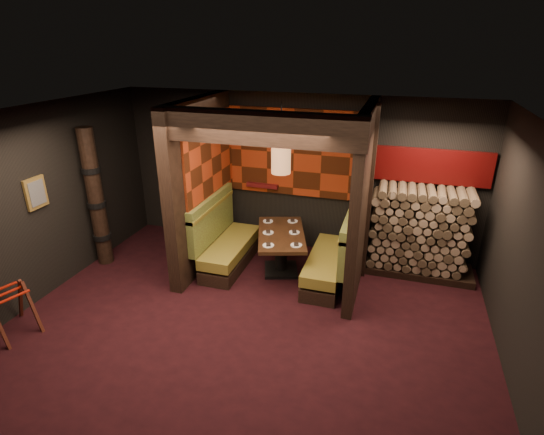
{
  "coord_description": "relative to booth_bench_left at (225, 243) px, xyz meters",
  "views": [
    {
      "loc": [
        1.77,
        -4.43,
        3.67
      ],
      "look_at": [
        0.0,
        1.3,
        1.15
      ],
      "focal_mm": 28.0,
      "sensor_mm": 36.0,
      "label": 1
    }
  ],
  "objects": [
    {
      "name": "partition_left",
      "position": [
        -0.39,
        -0.0,
        1.02
      ],
      "size": [
        0.2,
        2.2,
        2.85
      ],
      "primitive_type": "cube",
      "color": "black",
      "rests_on": "floor"
    },
    {
      "name": "booth_bench_left",
      "position": [
        0.0,
        0.0,
        0.0
      ],
      "size": [
        0.68,
        1.6,
        1.14
      ],
      "color": "black",
      "rests_on": "floor"
    },
    {
      "name": "pendant_lamp",
      "position": [
        1.0,
        -0.02,
        1.59
      ],
      "size": [
        0.3,
        0.3,
        1.08
      ],
      "color": "#996139",
      "rests_on": "ceiling"
    },
    {
      "name": "partition_right",
      "position": [
        2.26,
        0.05,
        1.02
      ],
      "size": [
        0.15,
        2.1,
        2.85
      ],
      "primitive_type": "cube",
      "color": "black",
      "rests_on": "floor"
    },
    {
      "name": "booth_bench_right",
      "position": [
        1.89,
        0.0,
        0.0
      ],
      "size": [
        0.68,
        1.6,
        1.14
      ],
      "color": "black",
      "rests_on": "floor"
    },
    {
      "name": "place_settings",
      "position": [
        1.0,
        0.03,
        0.34
      ],
      "size": [
        0.88,
        1.21,
        0.03
      ],
      "color": "white",
      "rests_on": "dining_table"
    },
    {
      "name": "luggage_rack",
      "position": [
        -2.01,
        -2.6,
        -0.03
      ],
      "size": [
        0.79,
        0.67,
        0.74
      ],
      "color": "#43190F",
      "rests_on": "floor"
    },
    {
      "name": "lacquer_shelf",
      "position": [
        0.36,
        1.0,
        0.78
      ],
      "size": [
        0.6,
        0.12,
        0.07
      ],
      "primitive_type": "cube",
      "color": "#5A1013",
      "rests_on": "wall_back"
    },
    {
      "name": "tapa_back_panel",
      "position": [
        0.94,
        1.06,
        1.42
      ],
      "size": [
        2.4,
        0.06,
        1.55
      ],
      "primitive_type": "cube",
      "color": "#A53112",
      "rests_on": "wall_back"
    },
    {
      "name": "ceiling",
      "position": [
        0.96,
        -1.65,
        2.46
      ],
      "size": [
        6.5,
        5.5,
        0.02
      ],
      "primitive_type": "cube",
      "color": "black",
      "rests_on": "ground"
    },
    {
      "name": "bay_front_post",
      "position": [
        2.35,
        0.31,
        1.02
      ],
      "size": [
        0.08,
        0.08,
        2.85
      ],
      "primitive_type": "cube",
      "color": "black",
      "rests_on": "floor"
    },
    {
      "name": "tapa_side_panel",
      "position": [
        -0.27,
        0.17,
        1.45
      ],
      "size": [
        0.04,
        1.85,
        1.45
      ],
      "primitive_type": "cube",
      "color": "#A53112",
      "rests_on": "partition_left"
    },
    {
      "name": "wall_front",
      "position": [
        0.96,
        -4.41,
        1.02
      ],
      "size": [
        6.5,
        0.02,
        2.85
      ],
      "primitive_type": "cube",
      "color": "black",
      "rests_on": "ground"
    },
    {
      "name": "dining_table",
      "position": [
        1.0,
        0.03,
        0.09
      ],
      "size": [
        1.14,
        1.54,
        0.73
      ],
      "color": "black",
      "rests_on": "floor"
    },
    {
      "name": "framed_picture",
      "position": [
        -2.25,
        -1.55,
        1.22
      ],
      "size": [
        0.05,
        0.36,
        0.46
      ],
      "color": "brown",
      "rests_on": "wall_left"
    },
    {
      "name": "totem_column",
      "position": [
        -2.09,
        -0.55,
        0.79
      ],
      "size": [
        0.31,
        0.31,
        2.4
      ],
      "color": "black",
      "rests_on": "floor"
    },
    {
      "name": "wall_right",
      "position": [
        4.22,
        -1.65,
        1.02
      ],
      "size": [
        0.02,
        5.5,
        2.85
      ],
      "primitive_type": "cube",
      "color": "black",
      "rests_on": "ground"
    },
    {
      "name": "mosaic_header",
      "position": [
        3.25,
        1.03,
        1.38
      ],
      "size": [
        1.83,
        0.1,
        0.56
      ],
      "primitive_type": "cube",
      "color": "maroon",
      "rests_on": "wall_back"
    },
    {
      "name": "wall_left",
      "position": [
        -2.3,
        -1.65,
        1.02
      ],
      "size": [
        0.02,
        5.5,
        2.85
      ],
      "primitive_type": "cube",
      "color": "black",
      "rests_on": "ground"
    },
    {
      "name": "firewood_stack",
      "position": [
        3.25,
        0.7,
        0.35
      ],
      "size": [
        1.73,
        0.7,
        1.5
      ],
      "color": "black",
      "rests_on": "floor"
    },
    {
      "name": "floor",
      "position": [
        0.96,
        -1.65,
        -0.41
      ],
      "size": [
        6.5,
        5.5,
        0.02
      ],
      "primitive_type": "cube",
      "color": "black",
      "rests_on": "ground"
    },
    {
      "name": "header_beam",
      "position": [
        0.94,
        -0.95,
        2.23
      ],
      "size": [
        2.85,
        0.18,
        0.44
      ],
      "primitive_type": "cube",
      "color": "black",
      "rests_on": "partition_left"
    },
    {
      "name": "wall_back",
      "position": [
        0.96,
        1.11,
        1.02
      ],
      "size": [
        6.5,
        0.02,
        2.85
      ],
      "primitive_type": "cube",
      "color": "black",
      "rests_on": "ground"
    }
  ]
}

